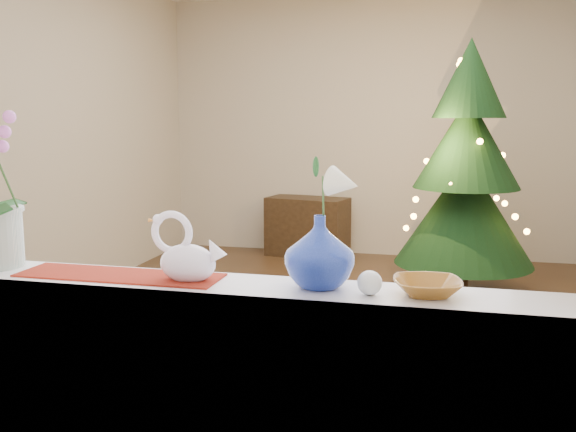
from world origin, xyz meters
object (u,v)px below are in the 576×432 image
paperweight (370,283)px  xmas_tree (466,168)px  blue_vase (320,246)px  side_table (307,227)px  amber_dish (427,288)px  swan (188,249)px

paperweight → xmas_tree: size_ratio=0.04×
blue_vase → xmas_tree: bearing=81.2°
side_table → xmas_tree: bearing=-23.0°
blue_vase → side_table: (-1.02, 4.60, -0.74)m
paperweight → amber_dish: 0.17m
swan → xmas_tree: bearing=64.9°
blue_vase → xmas_tree: (0.54, 3.52, -0.01)m
xmas_tree → side_table: xmas_tree is taller
amber_dish → side_table: (-1.35, 4.61, -0.63)m
swan → xmas_tree: size_ratio=0.12×
swan → xmas_tree: (0.97, 3.55, 0.01)m
swan → blue_vase: 0.43m
swan → amber_dish: (0.76, 0.02, -0.09)m
blue_vase → paperweight: size_ratio=3.50×
swan → blue_vase: blue_vase is taller
blue_vase → paperweight: blue_vase is taller
side_table → swan: bearing=-71.1°
amber_dish → xmas_tree: bearing=86.6°
xmas_tree → paperweight: bearing=-96.1°
amber_dish → xmas_tree: xmas_tree is taller
swan → amber_dish: size_ratio=1.48×
xmas_tree → side_table: 2.03m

